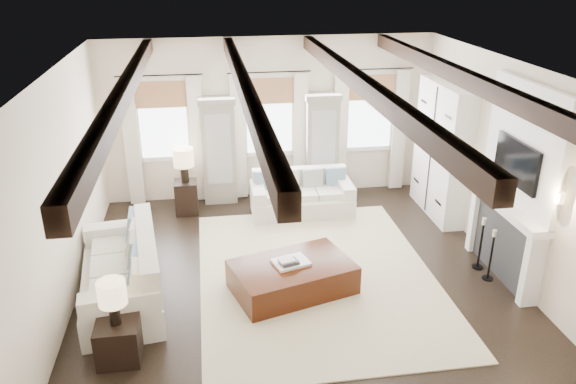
{
  "coord_description": "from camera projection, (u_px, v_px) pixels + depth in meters",
  "views": [
    {
      "loc": [
        -1.26,
        -6.97,
        4.6
      ],
      "look_at": [
        -0.03,
        1.07,
        1.15
      ],
      "focal_mm": 35.0,
      "sensor_mm": 36.0,
      "label": 1
    }
  ],
  "objects": [
    {
      "name": "candlestick_far",
      "position": [
        480.0,
        247.0,
        8.8
      ],
      "size": [
        0.18,
        0.18,
        0.87
      ],
      "color": "black",
      "rests_on": "ground"
    },
    {
      "name": "tray",
      "position": [
        291.0,
        262.0,
        8.17
      ],
      "size": [
        0.59,
        0.51,
        0.04
      ],
      "primitive_type": "cube",
      "rotation": [
        0.0,
        0.0,
        0.29
      ],
      "color": "white",
      "rests_on": "ottoman"
    },
    {
      "name": "sofa_left",
      "position": [
        126.0,
        274.0,
        7.99
      ],
      "size": [
        1.33,
        2.42,
        0.99
      ],
      "color": "white",
      "rests_on": "ground"
    },
    {
      "name": "candlestick_near",
      "position": [
        491.0,
        259.0,
        8.49
      ],
      "size": [
        0.17,
        0.17,
        0.84
      ],
      "color": "black",
      "rests_on": "ground"
    },
    {
      "name": "lamp_front",
      "position": [
        112.0,
        295.0,
        6.58
      ],
      "size": [
        0.34,
        0.34,
        0.58
      ],
      "color": "black",
      "rests_on": "side_table_front"
    },
    {
      "name": "ground",
      "position": [
        301.0,
        291.0,
        8.32
      ],
      "size": [
        7.5,
        7.5,
        0.0
      ],
      "primitive_type": "plane",
      "color": "black",
      "rests_on": "ground"
    },
    {
      "name": "ottoman",
      "position": [
        292.0,
        277.0,
        8.24
      ],
      "size": [
        1.94,
        1.51,
        0.45
      ],
      "primitive_type": "cube",
      "rotation": [
        0.0,
        0.0,
        0.29
      ],
      "color": "black",
      "rests_on": "ground"
    },
    {
      "name": "side_table_back",
      "position": [
        186.0,
        197.0,
        10.73
      ],
      "size": [
        0.43,
        0.43,
        0.64
      ],
      "primitive_type": "cube",
      "color": "black",
      "rests_on": "ground"
    },
    {
      "name": "sofa_back",
      "position": [
        301.0,
        196.0,
        10.74
      ],
      "size": [
        1.92,
        0.88,
        0.82
      ],
      "color": "white",
      "rests_on": "ground"
    },
    {
      "name": "book_upper",
      "position": [
        287.0,
        260.0,
        8.07
      ],
      "size": [
        0.26,
        0.23,
        0.03
      ],
      "primitive_type": "cube",
      "rotation": [
        0.0,
        0.0,
        0.29
      ],
      "color": "beige",
      "rests_on": "book_lower"
    },
    {
      "name": "area_rug",
      "position": [
        316.0,
        275.0,
        8.7
      ],
      "size": [
        3.57,
        4.7,
        0.02
      ],
      "primitive_type": "cube",
      "color": "beige",
      "rests_on": "ground"
    },
    {
      "name": "side_table_front",
      "position": [
        119.0,
        341.0,
        6.83
      ],
      "size": [
        0.52,
        0.52,
        0.52
      ],
      "primitive_type": "cube",
      "color": "black",
      "rests_on": "ground"
    },
    {
      "name": "lamp_back",
      "position": [
        184.0,
        159.0,
        10.43
      ],
      "size": [
        0.38,
        0.38,
        0.66
      ],
      "color": "black",
      "rests_on": "side_table_back"
    },
    {
      "name": "room_shell",
      "position": [
        340.0,
        149.0,
        8.5
      ],
      "size": [
        6.54,
        7.54,
        3.22
      ],
      "color": "#F0E1C9",
      "rests_on": "ground"
    },
    {
      "name": "book_lower",
      "position": [
        289.0,
        262.0,
        8.09
      ],
      "size": [
        0.31,
        0.27,
        0.04
      ],
      "primitive_type": "cube",
      "rotation": [
        0.0,
        0.0,
        0.29
      ],
      "color": "#262628",
      "rests_on": "tray"
    }
  ]
}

